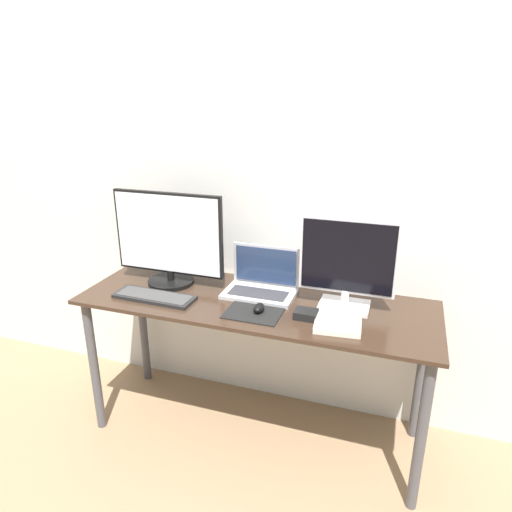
# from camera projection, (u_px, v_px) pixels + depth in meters

# --- Properties ---
(ground_plane) EXTENTS (12.00, 12.00, 0.00)m
(ground_plane) POSITION_uv_depth(u_px,v_px,m) (236.00, 469.00, 2.13)
(ground_plane) COLOR #8C7051
(wall_back) EXTENTS (7.00, 0.05, 2.50)m
(wall_back) POSITION_uv_depth(u_px,v_px,m) (277.00, 179.00, 2.26)
(wall_back) COLOR silver
(wall_back) RESTS_ON ground_plane
(desk) EXTENTS (1.66, 0.56, 0.74)m
(desk) POSITION_uv_depth(u_px,v_px,m) (255.00, 321.00, 2.16)
(desk) COLOR #332319
(desk) RESTS_ON ground_plane
(monitor_left) EXTENTS (0.57, 0.23, 0.47)m
(monitor_left) POSITION_uv_depth(u_px,v_px,m) (169.00, 240.00, 2.24)
(monitor_left) COLOR black
(monitor_left) RESTS_ON desk
(monitor_right) EXTENTS (0.42, 0.15, 0.41)m
(monitor_right) POSITION_uv_depth(u_px,v_px,m) (347.00, 264.00, 1.99)
(monitor_right) COLOR silver
(monitor_right) RESTS_ON desk
(laptop) EXTENTS (0.34, 0.21, 0.22)m
(laptop) POSITION_uv_depth(u_px,v_px,m) (263.00, 282.00, 2.20)
(laptop) COLOR #ADADB2
(laptop) RESTS_ON desk
(keyboard) EXTENTS (0.39, 0.14, 0.02)m
(keyboard) POSITION_uv_depth(u_px,v_px,m) (155.00, 297.00, 2.14)
(keyboard) COLOR black
(keyboard) RESTS_ON desk
(mousepad) EXTENTS (0.25, 0.20, 0.00)m
(mousepad) POSITION_uv_depth(u_px,v_px,m) (254.00, 312.00, 2.01)
(mousepad) COLOR black
(mousepad) RESTS_ON desk
(mouse) EXTENTS (0.05, 0.07, 0.04)m
(mouse) POSITION_uv_depth(u_px,v_px,m) (259.00, 308.00, 2.00)
(mouse) COLOR black
(mouse) RESTS_ON mousepad
(book) EXTENTS (0.21, 0.21, 0.02)m
(book) POSITION_uv_depth(u_px,v_px,m) (338.00, 323.00, 1.90)
(book) COLOR silver
(book) RESTS_ON desk
(power_brick) EXTENTS (0.10, 0.08, 0.03)m
(power_brick) POSITION_uv_depth(u_px,v_px,m) (306.00, 314.00, 1.96)
(power_brick) COLOR black
(power_brick) RESTS_ON desk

